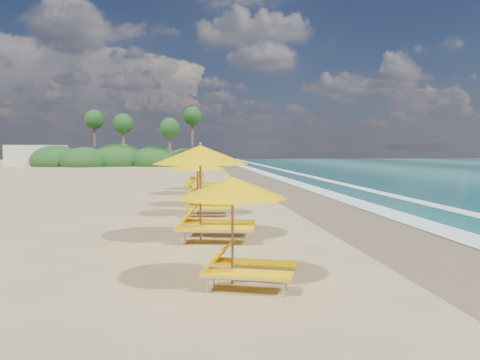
# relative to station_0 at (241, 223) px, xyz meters

# --- Properties ---
(ground) EXTENTS (160.00, 160.00, 0.00)m
(ground) POSITION_rel_station_0_xyz_m (1.24, 10.46, -1.15)
(ground) COLOR tan
(ground) RESTS_ON ground
(wet_sand) EXTENTS (4.00, 160.00, 0.01)m
(wet_sand) POSITION_rel_station_0_xyz_m (5.24, 10.46, -1.15)
(wet_sand) COLOR olive
(wet_sand) RESTS_ON ground
(surf_foam) EXTENTS (4.00, 160.00, 0.01)m
(surf_foam) POSITION_rel_station_0_xyz_m (7.94, 10.46, -1.12)
(surf_foam) COLOR white
(surf_foam) RESTS_ON ground
(station_0) EXTENTS (2.62, 2.56, 2.06)m
(station_0) POSITION_rel_station_0_xyz_m (0.00, 0.00, 0.00)
(station_0) COLOR olive
(station_0) RESTS_ON ground
(station_1) EXTENTS (3.17, 3.02, 2.66)m
(station_1) POSITION_rel_station_0_xyz_m (-0.37, 4.30, 0.34)
(station_1) COLOR olive
(station_1) RESTS_ON ground
(station_2) EXTENTS (2.45, 2.30, 2.17)m
(station_2) POSITION_rel_station_0_xyz_m (-0.33, 8.94, 0.07)
(station_2) COLOR olive
(station_2) RESTS_ON ground
(station_3) EXTENTS (2.66, 2.60, 2.09)m
(station_3) POSITION_rel_station_0_xyz_m (-0.30, 11.84, 0.02)
(station_3) COLOR olive
(station_3) RESTS_ON ground
(station_4) EXTENTS (3.36, 3.35, 2.55)m
(station_4) POSITION_rel_station_0_xyz_m (-0.01, 16.76, 0.28)
(station_4) COLOR olive
(station_4) RESTS_ON ground
(station_5) EXTENTS (2.64, 2.51, 2.25)m
(station_5) POSITION_rel_station_0_xyz_m (0.30, 19.59, 0.11)
(station_5) COLOR olive
(station_5) RESTS_ON ground
(treeline) EXTENTS (25.80, 8.80, 9.74)m
(treeline) POSITION_rel_station_0_xyz_m (-8.70, 55.98, -0.16)
(treeline) COLOR #163D14
(treeline) RESTS_ON ground
(beach_building) EXTENTS (7.00, 5.00, 2.80)m
(beach_building) POSITION_rel_station_0_xyz_m (-20.76, 58.46, 0.25)
(beach_building) COLOR beige
(beach_building) RESTS_ON ground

